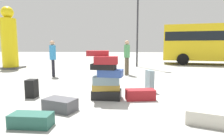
{
  "coord_description": "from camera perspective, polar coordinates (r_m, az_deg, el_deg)",
  "views": [
    {
      "loc": [
        0.14,
        -5.18,
        1.49
      ],
      "look_at": [
        -0.4,
        1.9,
        0.57
      ],
      "focal_mm": 30.0,
      "sensor_mm": 36.0,
      "label": 1
    }
  ],
  "objects": [
    {
      "name": "suitcase_charcoal_right_side",
      "position": [
        4.56,
        -15.52,
        -10.1
      ],
      "size": [
        0.83,
        0.65,
        0.28
      ],
      "primitive_type": "cube",
      "rotation": [
        0.0,
        0.0,
        -0.34
      ],
      "color": "#4C4C51",
      "rests_on": "ground"
    },
    {
      "name": "suitcase_black_behind_tower",
      "position": [
        5.93,
        -23.24,
        -5.19
      ],
      "size": [
        0.27,
        0.31,
        0.52
      ],
      "primitive_type": "cube",
      "rotation": [
        0.0,
        0.0,
        -0.0
      ],
      "color": "black",
      "rests_on": "ground"
    },
    {
      "name": "suitcase_cream_foreground_far",
      "position": [
        4.11,
        27.19,
        -12.66
      ],
      "size": [
        0.89,
        0.67,
        0.27
      ],
      "primitive_type": "cube",
      "rotation": [
        0.0,
        0.0,
        -0.34
      ],
      "color": "beige",
      "rests_on": "ground"
    },
    {
      "name": "yellow_dummy_statue",
      "position": [
        14.11,
        -28.82,
        7.65
      ],
      "size": [
        1.37,
        1.37,
        4.02
      ],
      "color": "yellow",
      "rests_on": "ground"
    },
    {
      "name": "lamp_post",
      "position": [
        13.91,
        7.89,
        19.82
      ],
      "size": [
        0.36,
        0.36,
        7.05
      ],
      "color": "#333338",
      "rests_on": "ground"
    },
    {
      "name": "suitcase_maroon_left_side",
      "position": [
        5.29,
        8.57,
        -7.41
      ],
      "size": [
        0.84,
        0.48,
        0.29
      ],
      "primitive_type": "cube",
      "rotation": [
        0.0,
        0.0,
        0.16
      ],
      "color": "maroon",
      "rests_on": "ground"
    },
    {
      "name": "suitcase_tower",
      "position": [
        5.2,
        -1.87,
        -2.45
      ],
      "size": [
        1.04,
        0.71,
        1.36
      ],
      "color": "black",
      "rests_on": "ground"
    },
    {
      "name": "person_bearded_onlooker",
      "position": [
        9.6,
        4.56,
        4.78
      ],
      "size": [
        0.3,
        0.32,
        1.77
      ],
      "rotation": [
        0.0,
        0.0,
        -1.99
      ],
      "color": "brown",
      "rests_on": "ground"
    },
    {
      "name": "ground_plane",
      "position": [
        5.39,
        2.76,
        -8.66
      ],
      "size": [
        80.0,
        80.0,
        0.0
      ],
      "primitive_type": "plane",
      "color": "#9E9E99"
    },
    {
      "name": "parked_bus",
      "position": [
        17.28,
        29.83,
        7.52
      ],
      "size": [
        8.82,
        4.08,
        3.15
      ],
      "rotation": [
        0.0,
        0.0,
        -0.19
      ],
      "color": "yellow",
      "rests_on": "ground"
    },
    {
      "name": "person_tourist_with_camera",
      "position": [
        9.47,
        -17.61,
        4.28
      ],
      "size": [
        0.3,
        0.31,
        1.74
      ],
      "rotation": [
        0.0,
        0.0,
        -1.07
      ],
      "color": "black",
      "rests_on": "ground"
    },
    {
      "name": "suitcase_slate_foreground_near",
      "position": [
        6.26,
        11.38,
        -3.26
      ],
      "size": [
        0.26,
        0.42,
        0.7
      ],
      "primitive_type": "cube",
      "rotation": [
        0.0,
        0.0,
        0.28
      ],
      "color": "gray",
      "rests_on": "ground"
    },
    {
      "name": "suitcase_teal_white_trunk",
      "position": [
        3.88,
        -23.36,
        -13.81
      ],
      "size": [
        0.76,
        0.36,
        0.25
      ],
      "primitive_type": "cube",
      "rotation": [
        0.0,
        0.0,
        -0.01
      ],
      "color": "#26594C",
      "rests_on": "ground"
    }
  ]
}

